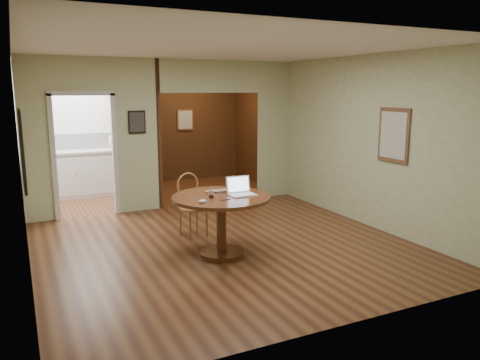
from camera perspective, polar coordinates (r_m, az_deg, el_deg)
name	(u,v)px	position (r m, az deg, el deg)	size (l,w,h in m)	color
floor	(226,247)	(6.60, -1.67, -8.13)	(5.00, 5.00, 0.00)	#452113
room_shell	(137,137)	(9.08, -12.49, 5.20)	(5.20, 7.50, 5.00)	white
dining_table	(221,211)	(6.13, -2.30, -3.84)	(1.28, 1.28, 0.80)	#622B18
chair	(191,201)	(7.01, -5.98, -2.57)	(0.47, 0.47, 0.95)	#A17839
open_laptop	(241,190)	(6.14, 0.06, -1.20)	(0.34, 0.29, 0.23)	silver
closed_laptop	(218,192)	(6.27, -2.65, -1.44)	(0.31, 0.20, 0.02)	#ADACB1
mouse	(202,201)	(5.70, -4.60, -2.61)	(0.11, 0.06, 0.04)	silver
wine_glass	(211,194)	(5.97, -3.52, -1.75)	(0.08, 0.08, 0.09)	white
pen	(226,200)	(5.85, -1.74, -2.41)	(0.01, 0.01, 0.14)	#0B1352
kitchen_cabinet	(83,173)	(10.12, -18.61, 0.79)	(2.06, 0.60, 0.94)	silver
grocery_bag	(116,141)	(10.14, -14.89, 4.62)	(0.33, 0.28, 0.33)	beige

